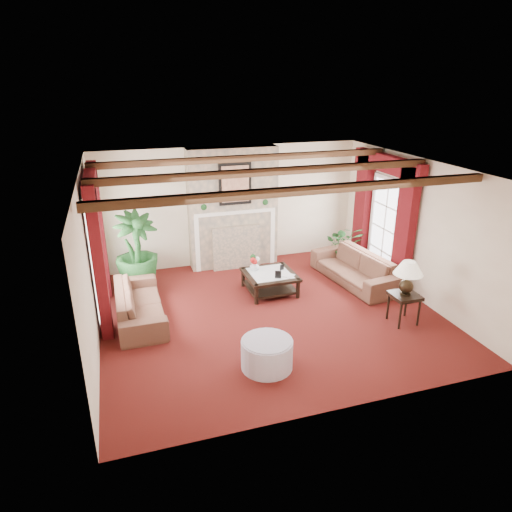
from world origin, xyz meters
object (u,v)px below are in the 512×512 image
object	(u,v)px
sofa_left	(139,298)
coffee_table	(270,283)
sofa_right	(355,263)
potted_palm	(138,266)
ottoman	(267,354)
side_table	(403,308)

from	to	relation	value
sofa_left	coffee_table	size ratio (longest dim) A/B	2.05
sofa_right	coffee_table	size ratio (longest dim) A/B	2.24
sofa_left	potted_palm	size ratio (longest dim) A/B	1.13
potted_palm	ottoman	bearing A→B (deg)	-65.30
side_table	ottoman	distance (m)	2.80
sofa_right	side_table	world-z (taller)	sofa_right
sofa_left	coffee_table	distance (m)	2.63
potted_palm	side_table	xyz separation A→B (m)	(4.37, -2.96, -0.17)
potted_palm	coffee_table	distance (m)	2.74
sofa_right	side_table	xyz separation A→B (m)	(-0.03, -1.82, -0.15)
sofa_left	sofa_right	distance (m)	4.48
potted_palm	side_table	bearing A→B (deg)	-34.11
coffee_table	ottoman	size ratio (longest dim) A/B	1.28
sofa_right	side_table	size ratio (longest dim) A/B	4.05
sofa_right	potted_palm	distance (m)	4.54
potted_palm	coffee_table	world-z (taller)	potted_palm
sofa_left	side_table	world-z (taller)	sofa_left
sofa_right	potted_palm	bearing A→B (deg)	-112.05
side_table	coffee_table	bearing A→B (deg)	134.58
potted_palm	ottoman	world-z (taller)	potted_palm
sofa_left	ottoman	bearing A→B (deg)	-141.62
side_table	ottoman	xyz separation A→B (m)	(-2.74, -0.57, -0.05)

